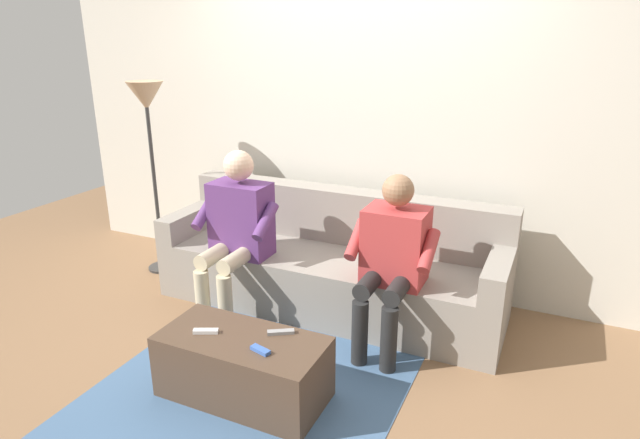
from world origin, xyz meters
The scene contains 11 objects.
ground_plane centered at (0.00, 0.60, 0.00)m, with size 8.00×8.00×0.00m, color #846042.
back_wall centered at (0.00, -0.67, 1.38)m, with size 5.31×0.06×2.76m, color beige.
couch centered at (0.00, -0.15, 0.29)m, with size 2.46×0.76×0.81m.
coffee_table centered at (0.00, 1.05, 0.18)m, with size 0.90×0.43×0.36m.
person_left_seated centered at (-0.55, 0.20, 0.62)m, with size 0.53×0.55×1.10m.
person_right_seated centered at (0.55, 0.22, 0.64)m, with size 0.56×0.54×1.15m.
remote_blue centered at (-0.16, 1.12, 0.37)m, with size 0.11×0.04×0.02m, color #3860B7.
remote_gray centered at (-0.17, 0.92, 0.37)m, with size 0.14×0.04×0.02m, color gray.
remote_white centered at (0.20, 1.09, 0.37)m, with size 0.13×0.04×0.02m, color white.
floor_rug centered at (0.00, 0.88, 0.00)m, with size 1.63×1.84×0.01m, color #426084.
floor_lamp centered at (1.54, -0.12, 1.31)m, with size 0.28×0.28×1.55m.
Camera 1 is at (-1.43, 3.15, 1.89)m, focal length 30.38 mm.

